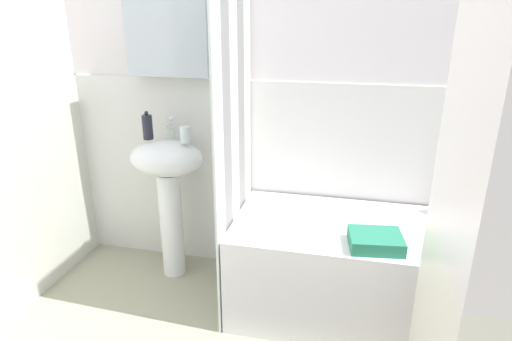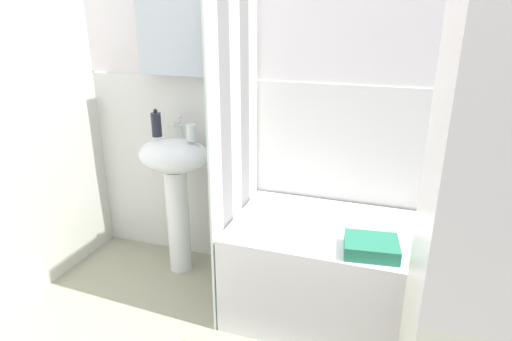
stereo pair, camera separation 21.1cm
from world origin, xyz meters
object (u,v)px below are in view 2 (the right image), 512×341
Objects in this scene: sink at (175,176)px; soap_dispenser at (156,124)px; bathtub at (366,277)px; body_wash_bottle at (500,207)px; shampoo_bottle at (459,205)px; conditioner_bottle at (471,206)px; towel_folded at (371,247)px; toothbrush_cup at (191,133)px.

sink is 5.21× the size of soap_dispenser.
sink is 0.62× the size of bathtub.
body_wash_bottle is 0.99× the size of shampoo_bottle.
shampoo_bottle reaches higher than body_wash_bottle.
body_wash_bottle reaches higher than conditioner_bottle.
shampoo_bottle reaches higher than bathtub.
sink is 0.33m from soap_dispenser.
shampoo_bottle is at bearing 48.41° from towel_folded.
bathtub is at bearing -6.97° from sink.
towel_folded reaches higher than bathtub.
bathtub is 5.85× the size of towel_folded.
conditioner_bottle is (1.76, 0.12, -0.32)m from soap_dispenser.
soap_dispenser reaches higher than towel_folded.
conditioner_bottle is 0.07m from shampoo_bottle.
toothbrush_cup is 1.17m from towel_folded.
soap_dispenser is (-0.12, 0.02, 0.31)m from sink.
towel_folded is at bearing -85.79° from bathtub.
bathtub is 6.37× the size of body_wash_bottle.
toothbrush_cup reaches higher than conditioner_bottle.
toothbrush_cup reaches higher than bathtub.
conditioner_bottle reaches higher than towel_folded.
sink is 1.59m from shampoo_bottle.
sink is at bearing -10.80° from soap_dispenser.
shampoo_bottle is (-0.06, -0.04, 0.01)m from conditioner_bottle.
toothbrush_cup is at bearing -175.01° from conditioner_bottle.
body_wash_bottle is at bearing 4.54° from toothbrush_cup.
soap_dispenser is at bearing -176.22° from conditioner_bottle.
towel_folded is (-0.59, -0.48, -0.07)m from body_wash_bottle.
sink is at bearing -177.59° from toothbrush_cup.
towel_folded is (0.01, -0.20, 0.30)m from bathtub.
sink is 1.24m from bathtub.
soap_dispenser is 1.46m from bathtub.
conditioner_bottle is at bearing 3.78° from soap_dispenser.
soap_dispenser is 0.12× the size of bathtub.
toothbrush_cup is 0.07× the size of bathtub.
bathtub is 6.33× the size of shampoo_bottle.
soap_dispenser is at bearing -177.33° from shampoo_bottle.
towel_folded is (-0.40, -0.45, -0.07)m from shampoo_bottle.
bathtub is 0.61m from shampoo_bottle.
toothbrush_cup is (0.12, 0.01, 0.28)m from sink.
conditioner_bottle is 0.82× the size of towel_folded.
toothbrush_cup is 1.24m from bathtub.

